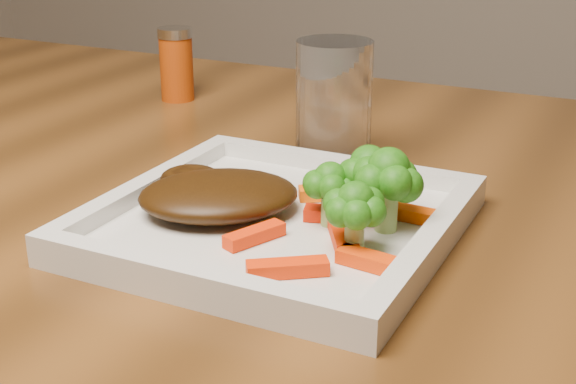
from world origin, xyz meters
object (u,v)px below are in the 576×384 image
at_px(spice_shaker, 176,64).
at_px(drinking_glass, 334,101).
at_px(plate, 277,226).
at_px(steak, 219,195).

distance_m(spice_shaker, drinking_glass, 0.30).
xyz_separation_m(plate, steak, (-0.05, -0.01, 0.02)).
relative_size(plate, steak, 2.09).
height_order(steak, spice_shaker, spice_shaker).
height_order(plate, drinking_glass, drinking_glass).
bearing_deg(drinking_glass, plate, -80.28).
bearing_deg(plate, steak, -170.19).
xyz_separation_m(plate, spice_shaker, (-0.30, 0.32, 0.04)).
distance_m(plate, spice_shaker, 0.44).
xyz_separation_m(spice_shaker, drinking_glass, (0.27, -0.13, 0.01)).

